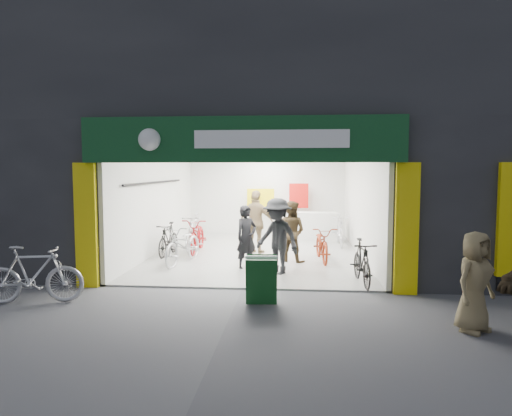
# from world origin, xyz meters

# --- Properties ---
(ground) EXTENTS (60.00, 60.00, 0.00)m
(ground) POSITION_xyz_m (0.00, 0.00, 0.00)
(ground) COLOR #56565B
(ground) RESTS_ON ground
(building) EXTENTS (17.00, 10.27, 8.00)m
(building) POSITION_xyz_m (0.91, 4.99, 4.31)
(building) COLOR #232326
(building) RESTS_ON ground
(bike_left_front) EXTENTS (1.05, 2.08, 1.04)m
(bike_left_front) POSITION_xyz_m (-1.80, 2.35, 0.52)
(bike_left_front) COLOR #B3B3B8
(bike_left_front) RESTS_ON ground
(bike_left_midfront) EXTENTS (0.54, 1.62, 0.96)m
(bike_left_midfront) POSITION_xyz_m (-2.50, 3.41, 0.48)
(bike_left_midfront) COLOR black
(bike_left_midfront) RESTS_ON ground
(bike_left_midback) EXTENTS (0.74, 1.97, 1.03)m
(bike_left_midback) POSITION_xyz_m (-1.80, 4.04, 0.51)
(bike_left_midback) COLOR maroon
(bike_left_midback) RESTS_ON ground
(bike_left_back) EXTENTS (0.54, 1.91, 1.15)m
(bike_left_back) POSITION_xyz_m (-1.91, 4.10, 0.57)
(bike_left_back) COLOR #BAB9BF
(bike_left_back) RESTS_ON ground
(bike_right_front) EXTENTS (0.56, 1.65, 0.98)m
(bike_right_front) POSITION_xyz_m (2.50, 0.60, 0.49)
(bike_right_front) COLOR black
(bike_right_front) RESTS_ON ground
(bike_right_mid) EXTENTS (0.80, 1.87, 0.96)m
(bike_right_mid) POSITION_xyz_m (1.80, 3.02, 0.48)
(bike_right_mid) COLOR maroon
(bike_right_mid) RESTS_ON ground
(bike_right_back) EXTENTS (0.50, 1.74, 1.04)m
(bike_right_back) POSITION_xyz_m (2.50, 5.49, 0.52)
(bike_right_back) COLOR #ADADB1
(bike_right_back) RESTS_ON ground
(parked_bike) EXTENTS (1.86, 0.86, 1.08)m
(parked_bike) POSITION_xyz_m (-3.71, -1.28, 0.54)
(parked_bike) COLOR #AFAFB4
(parked_bike) RESTS_ON ground
(customer_a) EXTENTS (0.68, 0.67, 1.58)m
(customer_a) POSITION_xyz_m (-0.11, 1.89, 0.79)
(customer_a) COLOR black
(customer_a) RESTS_ON ground
(customer_b) EXTENTS (0.98, 0.88, 1.64)m
(customer_b) POSITION_xyz_m (0.97, 2.85, 0.82)
(customer_b) COLOR #3B2D1A
(customer_b) RESTS_ON ground
(customer_c) EXTENTS (1.33, 1.23, 1.80)m
(customer_c) POSITION_xyz_m (0.67, 1.37, 0.90)
(customer_c) COLOR black
(customer_c) RESTS_ON ground
(customer_d) EXTENTS (1.18, 0.79, 1.86)m
(customer_d) POSITION_xyz_m (-0.04, 3.91, 0.93)
(customer_d) COLOR olive
(customer_d) RESTS_ON ground
(pedestrian_near) EXTENTS (0.89, 0.85, 1.54)m
(pedestrian_near) POSITION_xyz_m (3.79, -2.08, 0.77)
(pedestrian_near) COLOR olive
(pedestrian_near) RESTS_ON ground
(sandwich_board) EXTENTS (0.60, 0.61, 0.87)m
(sandwich_board) POSITION_xyz_m (0.47, -0.98, 0.48)
(sandwich_board) COLOR #104219
(sandwich_board) RESTS_ON ground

